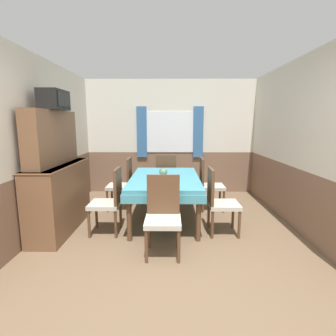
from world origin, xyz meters
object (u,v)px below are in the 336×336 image
object	(u,v)px
tv	(54,100)
chair_right_near	(219,199)
chair_head_near	(163,213)
dining_table	(165,183)
sideboard	(58,181)
vase	(164,172)
chair_head_window	(166,176)
chair_right_far	(208,183)
chair_left_near	(110,199)
chair_left_far	(123,182)

from	to	relation	value
tv	chair_right_near	bearing A→B (deg)	-1.34
chair_head_near	dining_table	bearing A→B (deg)	-90.00
sideboard	chair_head_near	bearing A→B (deg)	-23.73
vase	tv	bearing A→B (deg)	-159.72
chair_right_near	tv	size ratio (longest dim) A/B	1.96
sideboard	chair_head_window	bearing A→B (deg)	44.66
vase	chair_head_window	bearing A→B (deg)	88.44
chair_head_near	chair_head_window	distance (m)	2.29
chair_head_near	vase	xyz separation A→B (m)	(-0.03, 1.21, 0.29)
dining_table	vase	bearing A→B (deg)	113.44
chair_right_far	chair_left_near	distance (m)	1.95
chair_head_window	chair_right_near	bearing A→B (deg)	-64.60
chair_right_far	tv	xyz separation A→B (m)	(-2.35, -1.04, 1.43)
chair_right_near	tv	bearing A→B (deg)	-91.34
chair_right_near	vase	distance (m)	1.08
dining_table	tv	xyz separation A→B (m)	(-1.55, -0.49, 1.31)
chair_head_near	vase	world-z (taller)	chair_head_near
chair_right_near	sideboard	size ratio (longest dim) A/B	0.54
chair_left_far	vase	size ratio (longest dim) A/B	7.01
dining_table	tv	distance (m)	2.09
chair_head_window	chair_left_near	size ratio (longest dim) A/B	1.00
chair_right_far	chair_head_near	xyz separation A→B (m)	(-0.80, -1.69, 0.00)
tv	chair_head_near	bearing A→B (deg)	-22.78
chair_head_window	vase	world-z (taller)	chair_head_window
chair_head_near	sideboard	bearing A→B (deg)	-23.73
chair_left_near	dining_table	bearing A→B (deg)	-55.68
tv	vase	bearing A→B (deg)	20.28
vase	chair_head_near	bearing A→B (deg)	-88.61
chair_right_far	chair_left_far	bearing A→B (deg)	-90.00
chair_right_far	chair_head_window	size ratio (longest dim) A/B	1.00
chair_head_near	chair_left_far	distance (m)	1.88
dining_table	chair_right_near	bearing A→B (deg)	-34.32
chair_left_near	vase	size ratio (longest dim) A/B	7.01
chair_head_window	chair_left_near	xyz separation A→B (m)	(-0.80, -1.69, 0.00)
sideboard	vase	xyz separation A→B (m)	(1.57, 0.51, 0.05)
chair_left_near	chair_left_far	size ratio (longest dim) A/B	1.00
chair_head_near	chair_right_near	bearing A→B (deg)	-143.47
chair_head_window	sideboard	xyz separation A→B (m)	(-1.60, -1.58, 0.24)
chair_head_window	tv	distance (m)	2.67
dining_table	chair_right_near	distance (m)	0.98
chair_right_far	vase	bearing A→B (deg)	-60.00
dining_table	tv	bearing A→B (deg)	-162.32
chair_left_far	tv	distance (m)	1.92
chair_head_near	chair_left_near	xyz separation A→B (m)	(-0.80, 0.60, 0.00)
chair_head_window	vase	size ratio (longest dim) A/B	7.01
dining_table	sideboard	bearing A→B (deg)	-164.66
chair_left_far	tv	bearing A→B (deg)	144.44
chair_head_window	tv	world-z (taller)	tv
chair_right_far	vase	distance (m)	1.01
chair_left_near	vase	xyz separation A→B (m)	(0.77, 0.62, 0.29)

